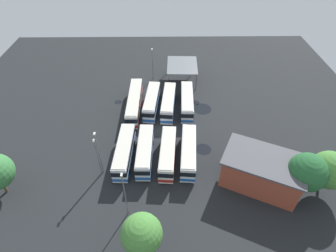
% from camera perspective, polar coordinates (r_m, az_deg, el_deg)
% --- Properties ---
extents(ground_plane, '(94.27, 94.27, 0.00)m').
position_cam_1_polar(ground_plane, '(55.78, -1.90, -1.13)').
color(ground_plane, black).
extents(bus_row0_slot0, '(11.55, 3.54, 3.60)m').
position_cam_1_polar(bus_row0_slot0, '(49.21, 4.27, -5.36)').
color(bus_row0_slot0, silver).
rests_on(bus_row0_slot0, ground_plane).
extents(bus_row0_slot1, '(11.20, 3.38, 3.60)m').
position_cam_1_polar(bus_row0_slot1, '(48.82, -0.07, -5.68)').
color(bus_row0_slot1, silver).
rests_on(bus_row0_slot1, ground_plane).
extents(bus_row0_slot2, '(11.11, 2.85, 3.60)m').
position_cam_1_polar(bus_row0_slot2, '(49.34, -4.85, -5.24)').
color(bus_row0_slot2, silver).
rests_on(bus_row0_slot2, ground_plane).
extents(bus_row0_slot3, '(11.72, 3.06, 3.60)m').
position_cam_1_polar(bus_row0_slot3, '(49.74, -9.10, -5.25)').
color(bus_row0_slot3, silver).
rests_on(bus_row0_slot3, ground_plane).
extents(bus_row1_slot0, '(11.71, 3.10, 3.60)m').
position_cam_1_polar(bus_row1_slot0, '(60.74, 3.96, 5.16)').
color(bus_row1_slot0, silver).
rests_on(bus_row1_slot0, ground_plane).
extents(bus_row1_slot1, '(11.60, 3.59, 3.60)m').
position_cam_1_polar(bus_row1_slot1, '(60.30, 0.09, 4.97)').
color(bus_row1_slot1, silver).
rests_on(bus_row1_slot1, ground_plane).
extents(bus_row1_slot2, '(11.54, 3.64, 3.60)m').
position_cam_1_polar(bus_row1_slot2, '(60.72, -3.41, 5.17)').
color(bus_row1_slot2, silver).
rests_on(bus_row1_slot2, ground_plane).
extents(bus_row1_slot3, '(14.56, 2.70, 3.60)m').
position_cam_1_polar(bus_row1_slot3, '(60.81, -7.02, 4.97)').
color(bus_row1_slot3, silver).
rests_on(bus_row1_slot3, ground_plane).
extents(depot_building, '(12.30, 14.65, 5.77)m').
position_cam_1_polar(depot_building, '(47.37, 18.99, -8.84)').
color(depot_building, '#99422D').
rests_on(depot_building, ground_plane).
extents(maintenance_shelter, '(9.47, 7.76, 4.38)m').
position_cam_1_polar(maintenance_shelter, '(69.66, 2.99, 12.52)').
color(maintenance_shelter, slate).
rests_on(maintenance_shelter, ground_plane).
extents(lamp_post_far_corner, '(0.56, 0.28, 8.27)m').
position_cam_1_polar(lamp_post_far_corner, '(70.09, -3.25, 13.04)').
color(lamp_post_far_corner, slate).
rests_on(lamp_post_far_corner, ground_plane).
extents(lamp_post_by_building, '(0.56, 0.28, 9.36)m').
position_cam_1_polar(lamp_post_by_building, '(40.00, -9.01, -13.75)').
color(lamp_post_by_building, slate).
rests_on(lamp_post_by_building, ground_plane).
extents(lamp_post_near_entrance, '(0.56, 0.28, 8.00)m').
position_cam_1_polar(lamp_post_near_entrance, '(46.42, -14.50, -6.05)').
color(lamp_post_near_entrance, slate).
rests_on(lamp_post_near_entrance, ground_plane).
extents(lamp_post_mid_lot, '(0.56, 0.28, 9.19)m').
position_cam_1_polar(lamp_post_mid_lot, '(46.13, -14.26, -5.28)').
color(lamp_post_mid_lot, slate).
rests_on(lamp_post_mid_lot, ground_plane).
extents(tree_east_edge, '(5.96, 5.96, 8.23)m').
position_cam_1_polar(tree_east_edge, '(46.67, 27.11, -8.58)').
color(tree_east_edge, brown).
rests_on(tree_east_edge, ground_plane).
extents(tree_west_edge, '(5.93, 5.93, 8.04)m').
position_cam_1_polar(tree_west_edge, '(48.86, 30.69, -7.91)').
color(tree_west_edge, brown).
rests_on(tree_west_edge, ground_plane).
extents(tree_northeast, '(5.26, 5.26, 8.07)m').
position_cam_1_polar(tree_northeast, '(36.23, -5.53, -21.53)').
color(tree_northeast, brown).
rests_on(tree_northeast, ground_plane).
extents(puddle_front_lane, '(1.81, 1.81, 0.01)m').
position_cam_1_polar(puddle_front_lane, '(63.74, 5.77, 4.88)').
color(puddle_front_lane, black).
rests_on(puddle_front_lane, ground_plane).
extents(puddle_centre_drain, '(3.00, 3.00, 0.01)m').
position_cam_1_polar(puddle_centre_drain, '(52.54, 7.40, -4.85)').
color(puddle_centre_drain, black).
rests_on(puddle_centre_drain, ground_plane).
extents(puddle_near_shelter, '(1.66, 1.66, 0.01)m').
position_cam_1_polar(puddle_near_shelter, '(55.57, -3.81, -1.40)').
color(puddle_near_shelter, black).
rests_on(puddle_near_shelter, ground_plane).
extents(puddle_back_corner, '(1.69, 1.69, 0.01)m').
position_cam_1_polar(puddle_back_corner, '(64.62, -10.38, 4.92)').
color(puddle_back_corner, black).
rests_on(puddle_back_corner, ground_plane).
extents(puddle_between_rows, '(4.12, 4.12, 0.01)m').
position_cam_1_polar(puddle_between_rows, '(62.01, 7.15, 3.57)').
color(puddle_between_rows, black).
rests_on(puddle_between_rows, ground_plane).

